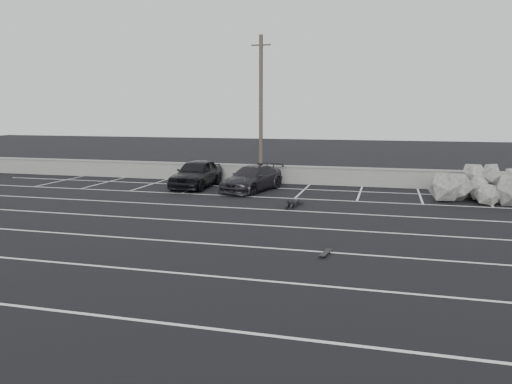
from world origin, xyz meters
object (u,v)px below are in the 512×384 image
(person, at_px, (294,201))
(skateboard, at_px, (325,253))
(riprap_pile, at_px, (489,191))
(car_right, at_px, (252,178))
(utility_pole, at_px, (261,110))
(car_left, at_px, (196,173))
(trash_bin, at_px, (472,185))

(person, distance_m, skateboard, 7.94)
(riprap_pile, bearing_deg, person, -159.36)
(car_right, height_order, utility_pole, utility_pole)
(utility_pole, height_order, person, utility_pole)
(car_right, relative_size, skateboard, 6.70)
(skateboard, bearing_deg, car_left, 136.03)
(car_left, xyz_separation_m, riprap_pile, (15.04, -0.65, -0.27))
(trash_bin, height_order, person, trash_bin)
(car_right, distance_m, skateboard, 12.38)
(car_left, relative_size, car_right, 1.00)
(car_left, distance_m, car_right, 3.35)
(car_right, height_order, riprap_pile, car_right)
(car_left, height_order, riprap_pile, car_left)
(car_right, height_order, skateboard, car_right)
(car_right, relative_size, utility_pole, 0.55)
(person, bearing_deg, utility_pole, 119.88)
(car_left, distance_m, riprap_pile, 15.05)
(car_left, height_order, car_right, car_left)
(skateboard, bearing_deg, person, 116.49)
(car_left, relative_size, utility_pole, 0.55)
(car_left, distance_m, trash_bin, 14.84)
(utility_pole, bearing_deg, riprap_pile, -12.72)
(trash_bin, relative_size, person, 0.38)
(skateboard, bearing_deg, trash_bin, 75.11)
(utility_pole, bearing_deg, trash_bin, 0.06)
(car_right, bearing_deg, car_left, -171.89)
(utility_pole, bearing_deg, person, -62.77)
(car_left, xyz_separation_m, car_right, (3.33, -0.36, -0.12))
(car_right, xyz_separation_m, trash_bin, (11.36, 2.39, -0.26))
(utility_pole, distance_m, riprap_pile, 12.70)
(utility_pole, height_order, riprap_pile, utility_pole)
(utility_pole, height_order, trash_bin, utility_pole)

